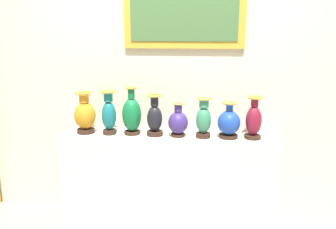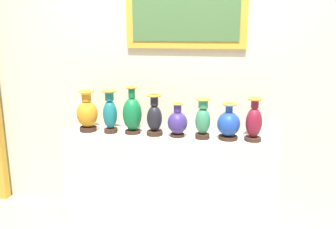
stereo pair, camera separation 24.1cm
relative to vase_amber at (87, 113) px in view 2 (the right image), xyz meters
The scene contains 11 objects.
ground_plane 1.23m from the vase_amber, ahead, with size 10.44×10.44×0.00m, color gray.
display_shelf 0.92m from the vase_amber, ahead, with size 1.86×0.32×0.83m, color silver.
back_wall 0.90m from the vase_amber, 20.37° to the left, with size 4.44×0.14×2.91m.
vase_amber is the anchor object (origin of this frame).
vase_teal 0.22m from the vase_amber, ahead, with size 0.13×0.13×0.38m.
vase_emerald 0.41m from the vase_amber, ahead, with size 0.16×0.16×0.41m.
vase_onyx 0.61m from the vase_amber, ahead, with size 0.14×0.14×0.35m.
vase_indigo 0.81m from the vase_amber, ahead, with size 0.17×0.17×0.29m.
vase_jade 1.02m from the vase_amber, ahead, with size 0.12×0.12×0.34m.
vase_sapphire 1.23m from the vase_amber, ahead, with size 0.19×0.19×0.31m.
vase_burgundy 1.43m from the vase_amber, ahead, with size 0.13×0.13×0.36m.
Camera 2 is at (0.61, -2.78, 1.68)m, focal length 36.77 mm.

